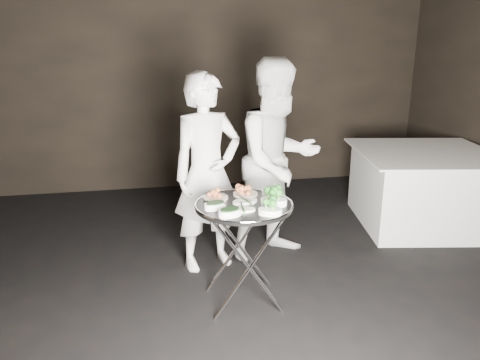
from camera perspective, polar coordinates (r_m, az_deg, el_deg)
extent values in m
cube|color=black|center=(3.52, 4.00, -17.79)|extent=(6.00, 7.00, 0.05)
cube|color=black|center=(6.38, -4.10, 12.52)|extent=(6.00, 0.05, 3.00)
cylinder|color=silver|center=(3.43, 1.18, -10.73)|extent=(0.54, 0.02, 0.79)
cylinder|color=silver|center=(3.43, 1.18, -10.73)|extent=(0.54, 0.02, 0.79)
cylinder|color=silver|center=(3.79, -0.17, -7.88)|extent=(0.54, 0.02, 0.79)
cylinder|color=silver|center=(3.79, -0.17, -7.88)|extent=(0.54, 0.02, 0.79)
cylinder|color=silver|center=(3.43, -3.28, -3.99)|extent=(0.02, 0.46, 0.02)
cylinder|color=silver|center=(3.51, 4.14, -3.48)|extent=(0.02, 0.46, 0.02)
cylinder|color=black|center=(3.45, 0.48, -3.19)|extent=(0.72, 0.72, 0.03)
torus|color=silver|center=(3.44, 0.48, -2.95)|extent=(0.73, 0.73, 0.02)
cylinder|color=beige|center=(3.56, -3.02, -2.18)|extent=(0.19, 0.19, 0.02)
cylinder|color=beige|center=(3.63, 0.66, -1.73)|extent=(0.19, 0.19, 0.02)
cylinder|color=white|center=(3.62, 3.61, -1.62)|extent=(0.12, 0.12, 0.04)
cylinder|color=silver|center=(3.55, -2.89, -1.56)|extent=(0.12, 0.14, 0.01)
cylinder|color=silver|center=(3.63, 0.59, -1.10)|extent=(0.06, 0.17, 0.01)
cylinder|color=silver|center=(3.60, 3.66, -1.31)|extent=(0.06, 0.17, 0.01)
cylinder|color=silver|center=(3.35, -3.04, -2.72)|extent=(0.16, 0.10, 0.01)
cylinder|color=silver|center=(3.43, 4.26, -2.24)|extent=(0.11, 0.15, 0.01)
cylinder|color=silver|center=(3.44, 0.45, -2.15)|extent=(0.08, 0.17, 0.01)
imported|color=white|center=(4.04, -3.99, 0.83)|extent=(0.73, 0.59, 1.73)
imported|color=white|center=(4.25, 4.68, 2.35)|extent=(1.07, 0.95, 1.83)
cube|color=white|center=(5.49, 21.30, -1.04)|extent=(1.28, 1.28, 0.80)
cube|color=white|center=(5.39, 21.76, 3.12)|extent=(1.44, 1.44, 0.02)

